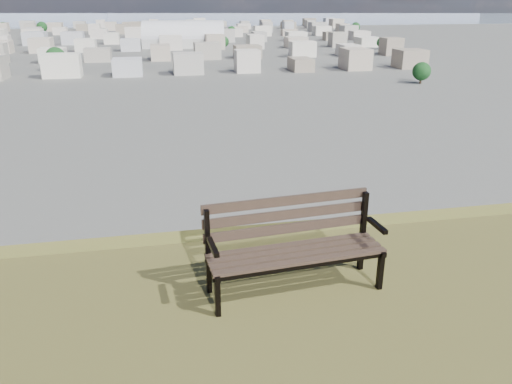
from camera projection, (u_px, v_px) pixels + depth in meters
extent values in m
cube|color=#3A2B21|center=(303.00, 262.00, 4.69)|extent=(1.73, 0.23, 0.03)
cube|color=#3A2B21|center=(298.00, 256.00, 4.79)|extent=(1.73, 0.23, 0.03)
cube|color=#3A2B21|center=(294.00, 251.00, 4.89)|extent=(1.73, 0.23, 0.03)
cube|color=#3A2B21|center=(290.00, 245.00, 5.00)|extent=(1.73, 0.23, 0.03)
cube|color=#3A2B21|center=(288.00, 228.00, 5.01)|extent=(1.73, 0.18, 0.10)
cube|color=#3A2B21|center=(287.00, 215.00, 4.98)|extent=(1.73, 0.18, 0.10)
cube|color=#3A2B21|center=(287.00, 201.00, 4.95)|extent=(1.73, 0.18, 0.10)
cube|color=black|center=(218.00, 296.00, 4.53)|extent=(0.05, 0.06, 0.42)
cube|color=black|center=(208.00, 252.00, 4.82)|extent=(0.05, 0.06, 0.89)
cube|color=black|center=(213.00, 268.00, 4.64)|extent=(0.09, 0.48, 0.05)
cube|color=black|center=(213.00, 247.00, 4.51)|extent=(0.08, 0.35, 0.04)
cube|color=black|center=(380.00, 270.00, 4.96)|extent=(0.05, 0.06, 0.42)
cube|color=black|center=(363.00, 232.00, 5.25)|extent=(0.05, 0.06, 0.89)
cube|color=black|center=(373.00, 245.00, 5.07)|extent=(0.09, 0.48, 0.05)
cube|color=black|center=(377.00, 225.00, 4.94)|extent=(0.08, 0.35, 0.04)
cube|color=black|center=(303.00, 266.00, 4.70)|extent=(1.73, 0.18, 0.04)
cube|color=black|center=(290.00, 249.00, 5.02)|extent=(1.73, 0.18, 0.04)
cube|color=beige|center=(184.00, 43.00, 303.01)|extent=(50.32, 25.59, 5.38)
cylinder|color=white|center=(184.00, 38.00, 302.03)|extent=(50.32, 25.59, 20.43)
cube|color=#A79E8F|center=(58.00, 68.00, 186.45)|extent=(11.00, 11.00, 7.00)
cube|color=#BAA894|center=(124.00, 66.00, 190.82)|extent=(11.00, 11.00, 7.00)
cube|color=silver|center=(187.00, 65.00, 195.20)|extent=(11.00, 11.00, 7.00)
cube|color=beige|center=(248.00, 63.00, 199.58)|extent=(11.00, 11.00, 7.00)
cube|color=gray|center=(305.00, 62.00, 203.96)|extent=(11.00, 11.00, 7.00)
cube|color=beige|center=(360.00, 61.00, 208.34)|extent=(11.00, 11.00, 7.00)
cube|color=#B0AAA0|center=(413.00, 59.00, 212.72)|extent=(11.00, 11.00, 7.00)
cube|color=silver|center=(49.00, 55.00, 229.96)|extent=(11.00, 11.00, 7.00)
cube|color=beige|center=(103.00, 54.00, 234.34)|extent=(11.00, 11.00, 7.00)
cube|color=gray|center=(155.00, 53.00, 238.71)|extent=(11.00, 11.00, 7.00)
cube|color=beige|center=(205.00, 52.00, 243.09)|extent=(11.00, 11.00, 7.00)
cube|color=#B0AAA0|center=(253.00, 51.00, 247.47)|extent=(11.00, 11.00, 7.00)
cube|color=silver|center=(300.00, 50.00, 251.85)|extent=(11.00, 11.00, 7.00)
cube|color=#A79E8F|center=(345.00, 49.00, 256.23)|extent=(11.00, 11.00, 7.00)
cube|color=#BAA894|center=(388.00, 48.00, 260.61)|extent=(11.00, 11.00, 7.00)
cube|color=beige|center=(43.00, 46.00, 273.47)|extent=(11.00, 11.00, 7.00)
cube|color=#B0AAA0|center=(88.00, 45.00, 277.85)|extent=(11.00, 11.00, 7.00)
cube|color=silver|center=(133.00, 44.00, 282.23)|extent=(11.00, 11.00, 7.00)
cube|color=#A79E8F|center=(175.00, 44.00, 286.60)|extent=(11.00, 11.00, 7.00)
cube|color=#BAA894|center=(217.00, 43.00, 290.98)|extent=(11.00, 11.00, 7.00)
cube|color=silver|center=(257.00, 42.00, 295.36)|extent=(11.00, 11.00, 7.00)
cube|color=beige|center=(296.00, 42.00, 299.74)|extent=(11.00, 11.00, 7.00)
cube|color=gray|center=(334.00, 41.00, 304.12)|extent=(11.00, 11.00, 7.00)
cube|color=beige|center=(371.00, 40.00, 308.50)|extent=(11.00, 11.00, 7.00)
cube|color=#BAA894|center=(38.00, 39.00, 316.98)|extent=(11.00, 11.00, 7.00)
cube|color=silver|center=(78.00, 39.00, 321.36)|extent=(11.00, 11.00, 7.00)
cube|color=beige|center=(116.00, 38.00, 325.74)|extent=(11.00, 11.00, 7.00)
cube|color=gray|center=(153.00, 38.00, 330.12)|extent=(11.00, 11.00, 7.00)
cube|color=beige|center=(190.00, 37.00, 334.49)|extent=(11.00, 11.00, 7.00)
cube|color=#B0AAA0|center=(225.00, 37.00, 338.87)|extent=(11.00, 11.00, 7.00)
cube|color=silver|center=(260.00, 36.00, 343.25)|extent=(11.00, 11.00, 7.00)
cube|color=#A79E8F|center=(293.00, 36.00, 347.63)|extent=(11.00, 11.00, 7.00)
cube|color=#BAA894|center=(326.00, 35.00, 352.01)|extent=(11.00, 11.00, 7.00)
cube|color=silver|center=(358.00, 35.00, 356.39)|extent=(11.00, 11.00, 7.00)
cube|color=#B0AAA0|center=(35.00, 34.00, 360.49)|extent=(11.00, 11.00, 7.00)
cube|color=silver|center=(70.00, 34.00, 364.87)|extent=(11.00, 11.00, 7.00)
cube|color=#A79E8F|center=(103.00, 34.00, 369.25)|extent=(11.00, 11.00, 7.00)
cube|color=#BAA894|center=(137.00, 33.00, 373.63)|extent=(11.00, 11.00, 7.00)
cube|color=silver|center=(169.00, 33.00, 378.00)|extent=(11.00, 11.00, 7.00)
cube|color=beige|center=(201.00, 32.00, 382.38)|extent=(11.00, 11.00, 7.00)
cube|color=gray|center=(232.00, 32.00, 386.76)|extent=(11.00, 11.00, 7.00)
cube|color=beige|center=(262.00, 32.00, 391.14)|extent=(11.00, 11.00, 7.00)
cube|color=#B0AAA0|center=(291.00, 31.00, 395.52)|extent=(11.00, 11.00, 7.00)
cube|color=silver|center=(320.00, 31.00, 399.90)|extent=(11.00, 11.00, 7.00)
cube|color=#A79E8F|center=(349.00, 30.00, 404.27)|extent=(11.00, 11.00, 7.00)
cube|color=beige|center=(0.00, 31.00, 399.62)|extent=(11.00, 11.00, 7.00)
cube|color=gray|center=(32.00, 31.00, 404.00)|extent=(11.00, 11.00, 7.00)
cube|color=beige|center=(63.00, 30.00, 408.38)|extent=(11.00, 11.00, 7.00)
cube|color=#B0AAA0|center=(94.00, 30.00, 412.76)|extent=(11.00, 11.00, 7.00)
cube|color=silver|center=(123.00, 29.00, 417.14)|extent=(11.00, 11.00, 7.00)
cube|color=#A79E8F|center=(153.00, 29.00, 421.52)|extent=(11.00, 11.00, 7.00)
cube|color=#BAA894|center=(181.00, 29.00, 425.89)|extent=(11.00, 11.00, 7.00)
cube|color=silver|center=(209.00, 29.00, 430.27)|extent=(11.00, 11.00, 7.00)
cube|color=beige|center=(237.00, 28.00, 434.65)|extent=(11.00, 11.00, 7.00)
cube|color=gray|center=(263.00, 28.00, 439.03)|extent=(11.00, 11.00, 7.00)
cube|color=beige|center=(290.00, 28.00, 443.41)|extent=(11.00, 11.00, 7.00)
cube|color=#B0AAA0|center=(316.00, 27.00, 447.79)|extent=(11.00, 11.00, 7.00)
cube|color=silver|center=(341.00, 27.00, 452.16)|extent=(11.00, 11.00, 7.00)
cube|color=silver|center=(1.00, 28.00, 443.14)|extent=(11.00, 11.00, 7.00)
cube|color=beige|center=(30.00, 27.00, 447.51)|extent=(11.00, 11.00, 7.00)
cube|color=gray|center=(58.00, 27.00, 451.89)|extent=(11.00, 11.00, 7.00)
cube|color=beige|center=(86.00, 27.00, 456.27)|extent=(11.00, 11.00, 7.00)
cube|color=#B0AAA0|center=(113.00, 27.00, 460.65)|extent=(11.00, 11.00, 7.00)
cube|color=silver|center=(139.00, 26.00, 465.03)|extent=(11.00, 11.00, 7.00)
cube|color=#A79E8F|center=(165.00, 26.00, 469.41)|extent=(11.00, 11.00, 7.00)
cube|color=#BAA894|center=(191.00, 26.00, 473.78)|extent=(11.00, 11.00, 7.00)
cube|color=silver|center=(216.00, 26.00, 478.16)|extent=(11.00, 11.00, 7.00)
cube|color=beige|center=(241.00, 25.00, 482.54)|extent=(11.00, 11.00, 7.00)
cube|color=gray|center=(265.00, 25.00, 486.92)|extent=(11.00, 11.00, 7.00)
cube|color=beige|center=(288.00, 25.00, 491.30)|extent=(11.00, 11.00, 7.00)
cube|color=#B0AAA0|center=(312.00, 25.00, 495.68)|extent=(11.00, 11.00, 7.00)
cube|color=silver|center=(335.00, 24.00, 500.05)|extent=(11.00, 11.00, 7.00)
cube|color=silver|center=(2.00, 25.00, 486.65)|extent=(11.00, 11.00, 7.00)
cube|color=beige|center=(28.00, 25.00, 491.03)|extent=(11.00, 11.00, 7.00)
cube|color=gray|center=(54.00, 25.00, 495.40)|extent=(11.00, 11.00, 7.00)
cube|color=beige|center=(79.00, 24.00, 499.78)|extent=(11.00, 11.00, 7.00)
cube|color=#B0AAA0|center=(104.00, 24.00, 504.16)|extent=(11.00, 11.00, 7.00)
cube|color=silver|center=(128.00, 24.00, 508.54)|extent=(11.00, 11.00, 7.00)
cube|color=#A79E8F|center=(152.00, 24.00, 512.92)|extent=(11.00, 11.00, 7.00)
cube|color=#BAA894|center=(176.00, 23.00, 517.30)|extent=(11.00, 11.00, 7.00)
cube|color=silver|center=(199.00, 23.00, 521.67)|extent=(11.00, 11.00, 7.00)
cube|color=beige|center=(221.00, 23.00, 526.05)|extent=(11.00, 11.00, 7.00)
cube|color=gray|center=(244.00, 23.00, 530.43)|extent=(11.00, 11.00, 7.00)
cube|color=beige|center=(266.00, 23.00, 534.81)|extent=(11.00, 11.00, 7.00)
cube|color=#B0AAA0|center=(287.00, 22.00, 539.19)|extent=(11.00, 11.00, 7.00)
cube|color=silver|center=(309.00, 22.00, 543.57)|extent=(11.00, 11.00, 7.00)
cube|color=#A79E8F|center=(330.00, 22.00, 547.94)|extent=(11.00, 11.00, 7.00)
cylinder|color=#332519|center=(420.00, 80.00, 173.76)|extent=(0.80, 0.80, 2.10)
sphere|color=black|center=(422.00, 71.00, 172.62)|extent=(6.30, 6.30, 6.30)
cylinder|color=#332519|center=(57.00, 67.00, 204.78)|extent=(0.80, 0.80, 2.70)
sphere|color=black|center=(56.00, 57.00, 203.31)|extent=(8.10, 8.10, 8.10)
cylinder|color=#332519|center=(381.00, 48.00, 290.77)|extent=(0.80, 0.80, 1.95)
sphere|color=black|center=(382.00, 42.00, 289.71)|extent=(5.85, 5.85, 5.85)
cylinder|color=#332519|center=(232.00, 35.00, 387.62)|extent=(0.80, 0.80, 2.25)
sphere|color=black|center=(232.00, 31.00, 386.40)|extent=(6.75, 6.75, 6.75)
cylinder|color=#332519|center=(43.00, 32.00, 414.99)|extent=(0.80, 0.80, 2.85)
sphere|color=black|center=(42.00, 27.00, 413.44)|extent=(8.55, 8.55, 8.55)
cylinder|color=#332519|center=(4.00, 30.00, 444.33)|extent=(0.80, 0.80, 2.40)
sphere|color=black|center=(3.00, 26.00, 443.03)|extent=(7.20, 7.20, 7.20)
cylinder|color=#332519|center=(224.00, 47.00, 292.60)|extent=(0.80, 0.80, 2.10)
sphere|color=black|center=(224.00, 42.00, 291.46)|extent=(6.30, 6.30, 6.30)
cylinder|color=#332519|center=(355.00, 32.00, 425.92)|extent=(0.80, 0.80, 2.55)
sphere|color=black|center=(356.00, 27.00, 424.53)|extent=(7.65, 7.65, 7.65)
cube|color=#8CA2B2|center=(151.00, 16.00, 834.09)|extent=(2400.00, 700.00, 0.12)
cube|color=#8990AB|center=(208.00, 1.00, 1301.16)|extent=(700.00, 220.00, 45.00)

